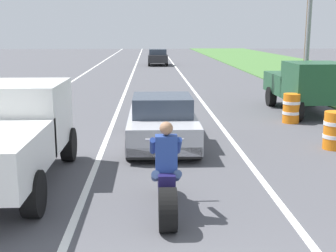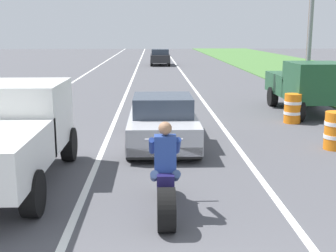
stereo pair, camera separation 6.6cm
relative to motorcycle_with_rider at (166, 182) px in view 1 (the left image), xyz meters
The scene contains 12 objects.
lane_stripe_left_solid 17.37m from the motorcycle_with_rider, 107.17° to the left, with size 0.14×120.00×0.01m, color white.
lane_stripe_right_solid 16.72m from the motorcycle_with_rider, 82.87° to the left, with size 0.14×120.00×0.01m, color white.
lane_stripe_centre_dashed 16.67m from the motorcycle_with_rider, 95.26° to the left, with size 0.14×120.00×0.01m, color white.
motorcycle_with_rider is the anchor object (origin of this frame).
sports_car_silver 4.95m from the motorcycle_with_rider, 89.18° to the left, with size 1.84×4.30×1.37m.
pickup_truck_left_lane_white 3.55m from the motorcycle_with_rider, 151.61° to the left, with size 2.02×4.80×1.98m.
pickup_truck_right_shoulder_dark_green 11.23m from the motorcycle_with_rider, 59.53° to the left, with size 2.02×4.80×1.98m.
traffic_light_mast_near 13.18m from the motorcycle_with_rider, 67.16° to the left, with size 4.71×0.34×6.00m.
utility_pole_roadside 20.80m from the motorcycle_with_rider, 64.77° to the left, with size 0.24×0.24×7.63m, color brown.
construction_barrel_nearest 6.24m from the motorcycle_with_rider, 42.53° to the left, with size 0.58×0.58×1.00m.
construction_barrel_mid 8.96m from the motorcycle_with_rider, 59.51° to the left, with size 0.58×0.58×1.00m.
distant_car_far_ahead 34.91m from the motorcycle_with_rider, 89.14° to the left, with size 1.80×4.00×1.50m.
Camera 1 is at (-0.54, -3.69, 3.04)m, focal length 47.88 mm.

